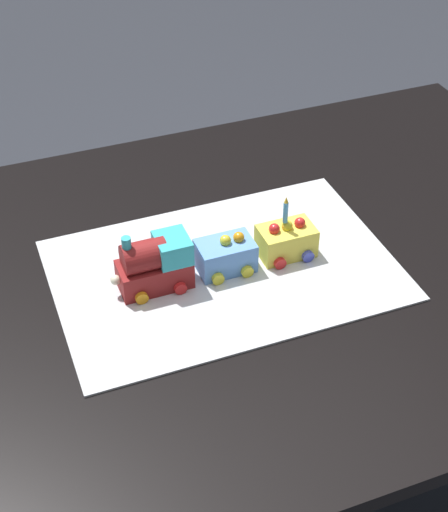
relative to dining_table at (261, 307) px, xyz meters
The scene contains 7 objects.
ground_plane 0.63m from the dining_table, ahead, with size 8.00×8.00×0.00m, color #2D3038.
dining_table is the anchor object (origin of this frame).
cake_board 0.13m from the dining_table, behind, with size 0.60×0.40×0.00m, color silver.
cake_locomotive 0.25m from the dining_table, behind, with size 0.14×0.08×0.12m.
cake_car_gondola_sky_blue 0.16m from the dining_table, behind, with size 0.10×0.08×0.07m.
cake_car_caboose_lemon 0.15m from the dining_table, ahead, with size 0.10×0.08×0.07m.
birthday_candle 0.21m from the dining_table, 10.58° to the left, with size 0.01×0.01×0.05m.
Camera 1 is at (-0.45, -0.97, 1.62)m, focal length 53.86 mm.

